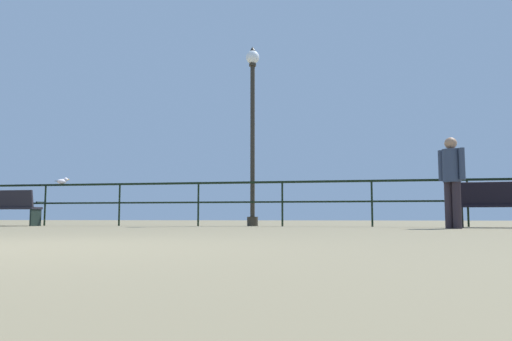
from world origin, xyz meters
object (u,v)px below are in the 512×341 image
(lamppost_center, at_px, (253,119))
(person_by_bench, at_px, (452,176))
(bench_near_left, at_px, (501,203))
(bench_far_left, at_px, (6,206))
(seagull_on_rail, at_px, (62,181))

(lamppost_center, xyz_separation_m, person_by_bench, (4.14, -2.03, -1.63))
(bench_near_left, bearing_deg, lamppost_center, 168.99)
(person_by_bench, bearing_deg, bench_near_left, 42.56)
(bench_far_left, height_order, bench_near_left, bench_near_left)
(person_by_bench, distance_m, seagull_on_rail, 9.11)
(bench_near_left, relative_size, lamppost_center, 0.36)
(bench_far_left, height_order, lamppost_center, lamppost_center)
(seagull_on_rail, bearing_deg, person_by_bench, -10.76)
(lamppost_center, distance_m, seagull_on_rail, 5.04)
(bench_near_left, height_order, seagull_on_rail, seagull_on_rail)
(bench_far_left, relative_size, seagull_on_rail, 5.29)
(bench_far_left, relative_size, person_by_bench, 0.93)
(bench_far_left, bearing_deg, bench_near_left, -0.04)
(lamppost_center, height_order, seagull_on_rail, lamppost_center)
(bench_near_left, relative_size, seagull_on_rail, 5.40)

